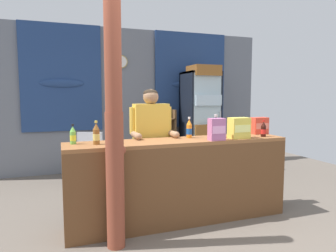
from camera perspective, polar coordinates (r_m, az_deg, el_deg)
name	(u,v)px	position (r m, az deg, el deg)	size (l,w,h in m)	color
ground_plane	(161,198)	(4.49, -1.39, -13.26)	(8.28, 8.28, 0.00)	#665B51
back_wall_curtained	(130,97)	(6.14, -7.14, 5.32)	(5.62, 0.22, 2.74)	slate
stall_counter	(183,175)	(3.50, 2.77, -9.02)	(2.57, 0.50, 0.96)	#935B33
timber_post	(114,118)	(2.89, -10.02, 1.47)	(0.19, 0.17, 2.62)	brown
drink_fridge	(201,113)	(6.07, 6.17, 2.34)	(0.65, 0.69, 2.03)	black
bottle_shelf_rack	(163,138)	(6.07, -0.98, -2.25)	(0.48, 0.28, 1.18)	brown
plastic_lawn_chair	(88,156)	(5.11, -14.71, -5.38)	(0.58, 0.58, 0.86)	silver
shopkeeper	(151,135)	(3.81, -3.16, -1.60)	(0.54, 0.42, 1.54)	#28282D
soda_bottle_grape_soda	(216,128)	(3.75, 8.89, -0.28)	(0.10, 0.10, 0.28)	#56286B
soda_bottle_orange_soda	(189,129)	(3.66, 3.97, -0.56)	(0.07, 0.07, 0.25)	orange
soda_bottle_cola	(263,130)	(3.93, 17.36, -0.65)	(0.06, 0.06, 0.21)	black
soda_bottle_iced_tea	(96,134)	(3.26, -13.22, -1.53)	(0.07, 0.07, 0.25)	brown
soda_bottle_lime_soda	(73,136)	(3.35, -17.29, -1.72)	(0.06, 0.06, 0.21)	#75C64C
snack_box_wafer	(217,129)	(3.49, 9.05, -0.62)	(0.18, 0.11, 0.25)	#B76699
snack_box_instant_noodle	(239,128)	(3.71, 13.09, -0.36)	(0.23, 0.16, 0.25)	#EAD14C
snack_box_crackers	(259,126)	(4.21, 16.66, 0.07)	(0.21, 0.13, 0.22)	#E5422D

